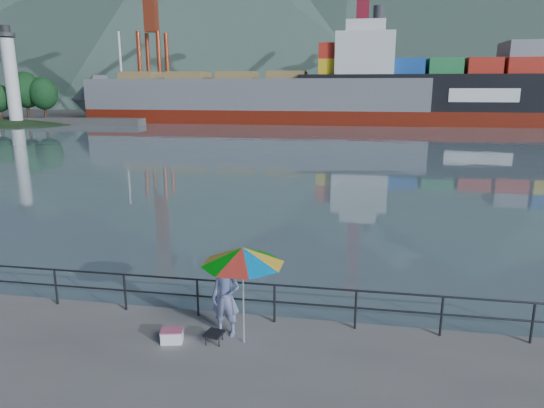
{
  "coord_description": "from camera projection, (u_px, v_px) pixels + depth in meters",
  "views": [
    {
      "loc": [
        4.86,
        -9.3,
        5.78
      ],
      "look_at": [
        2.19,
        6.0,
        2.0
      ],
      "focal_mm": 32.0,
      "sensor_mm": 36.0,
      "label": 1
    }
  ],
  "objects": [
    {
      "name": "harbor_water",
      "position": [
        340.0,
        108.0,
        135.52
      ],
      "size": [
        500.0,
        280.0,
        0.0
      ],
      "primitive_type": "cube",
      "color": "slate",
      "rests_on": "ground"
    },
    {
      "name": "far_dock",
      "position": [
        383.0,
        116.0,
        98.43
      ],
      "size": [
        200.0,
        40.0,
        0.4
      ],
      "primitive_type": "cube",
      "color": "#514F4C",
      "rests_on": "ground"
    },
    {
      "name": "guardrail",
      "position": [
        161.0,
        294.0,
        12.59
      ],
      "size": [
        22.0,
        0.06,
        1.03
      ],
      "color": "#2D3033",
      "rests_on": "ground"
    },
    {
      "name": "mountains",
      "position": [
        447.0,
        10.0,
        195.06
      ],
      "size": [
        600.0,
        332.8,
        80.0
      ],
      "color": "#385147",
      "rests_on": "ground"
    },
    {
      "name": "port_cranes",
      "position": [
        517.0,
        25.0,
        82.53
      ],
      "size": [
        116.0,
        28.0,
        38.4
      ],
      "color": "#BB4223",
      "rests_on": "ground"
    },
    {
      "name": "container_stacks",
      "position": [
        499.0,
        99.0,
        94.18
      ],
      "size": [
        58.0,
        5.4,
        7.8
      ],
      "color": "orange",
      "rests_on": "ground"
    },
    {
      "name": "fisherman",
      "position": [
        226.0,
        298.0,
        11.41
      ],
      "size": [
        0.71,
        0.49,
        1.88
      ],
      "primitive_type": "imported",
      "rotation": [
        0.0,
        0.0,
        -0.06
      ],
      "color": "#354494",
      "rests_on": "ground"
    },
    {
      "name": "beach_umbrella",
      "position": [
        243.0,
        256.0,
        10.74
      ],
      "size": [
        2.51,
        2.51,
        2.32
      ],
      "color": "white",
      "rests_on": "ground"
    },
    {
      "name": "folding_stool",
      "position": [
        214.0,
        337.0,
        11.2
      ],
      "size": [
        0.47,
        0.47,
        0.26
      ],
      "color": "black",
      "rests_on": "ground"
    },
    {
      "name": "cooler_bag",
      "position": [
        172.0,
        337.0,
        11.21
      ],
      "size": [
        0.54,
        0.42,
        0.28
      ],
      "primitive_type": "cube",
      "rotation": [
        0.0,
        0.0,
        0.22
      ],
      "color": "white",
      "rests_on": "ground"
    },
    {
      "name": "fishing_rod",
      "position": [
        224.0,
        311.0,
        12.83
      ],
      "size": [
        0.24,
        1.6,
        1.14
      ],
      "primitive_type": "cylinder",
      "rotation": [
        0.96,
        0.0,
        0.14
      ],
      "color": "black",
      "rests_on": "ground"
    },
    {
      "name": "bulk_carrier",
      "position": [
        265.0,
        97.0,
        81.66
      ],
      "size": [
        56.61,
        9.8,
        14.5
      ],
      "color": "#65180B",
      "rests_on": "ground"
    },
    {
      "name": "container_ship",
      "position": [
        489.0,
        86.0,
        75.66
      ],
      "size": [
        55.62,
        9.27,
        18.1
      ],
      "color": "#65180B",
      "rests_on": "ground"
    }
  ]
}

